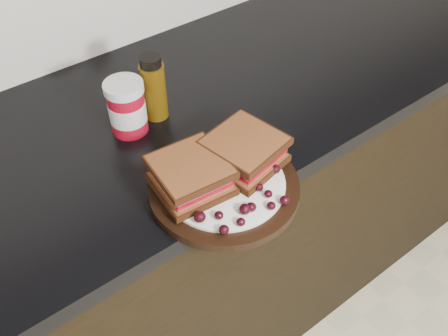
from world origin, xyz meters
The scene contains 30 objects.
base_cabinets centered at (0.00, 1.70, 0.43)m, with size 3.96×0.58×0.86m, color black.
countertop centered at (0.00, 1.70, 0.88)m, with size 3.98×0.60×0.04m, color black.
plate centered at (0.04, 1.45, 0.91)m, with size 0.28×0.28×0.02m, color black.
sandwich_left centered at (-0.01, 1.47, 0.95)m, with size 0.13×0.13×0.06m, color brown, non-canonical shape.
sandwich_right centered at (0.10, 1.46, 0.95)m, with size 0.13×0.13×0.06m, color brown, non-canonical shape.
grape_0 centered at (-0.05, 1.40, 0.93)m, with size 0.02×0.02×0.02m, color black.
grape_1 centered at (-0.02, 1.38, 0.93)m, with size 0.02×0.02×0.01m, color black.
grape_2 centered at (-0.03, 1.35, 0.93)m, with size 0.02×0.02×0.02m, color black.
grape_3 centered at (0.00, 1.35, 0.93)m, with size 0.02×0.02×0.01m, color black.
grape_4 centered at (0.02, 1.37, 0.93)m, with size 0.02×0.02×0.02m, color black.
grape_5 centered at (0.04, 1.36, 0.93)m, with size 0.02×0.02×0.02m, color black.
grape_6 centered at (0.07, 1.35, 0.93)m, with size 0.02×0.02×0.01m, color black.
grape_7 centered at (0.09, 1.34, 0.93)m, with size 0.02×0.02×0.02m, color black.
grape_8 centered at (0.08, 1.37, 0.93)m, with size 0.02×0.02×0.01m, color black.
grape_9 centered at (0.08, 1.39, 0.93)m, with size 0.02×0.02×0.02m, color black.
grape_10 centered at (0.13, 1.41, 0.93)m, with size 0.02×0.02×0.02m, color black.
grape_11 centered at (0.10, 1.43, 0.93)m, with size 0.02×0.02×0.02m, color black.
grape_12 centered at (0.12, 1.45, 0.93)m, with size 0.02×0.02×0.02m, color black.
grape_13 centered at (0.12, 1.49, 0.93)m, with size 0.02×0.02×0.02m, color black.
grape_14 centered at (0.10, 1.50, 0.93)m, with size 0.02×0.02×0.02m, color black.
grape_15 centered at (0.01, 1.47, 0.93)m, with size 0.02×0.02×0.02m, color black.
grape_16 centered at (-0.03, 1.48, 0.93)m, with size 0.02×0.02×0.02m, color black.
grape_17 centered at (-0.02, 1.47, 0.93)m, with size 0.02×0.02×0.02m, color black.
grape_18 centered at (-0.06, 1.45, 0.93)m, with size 0.02×0.02×0.02m, color black.
grape_19 centered at (-0.05, 1.43, 0.93)m, with size 0.02×0.02×0.02m, color black.
grape_20 centered at (0.00, 1.47, 0.93)m, with size 0.02×0.02×0.01m, color black.
grape_21 centered at (-0.02, 1.46, 0.93)m, with size 0.02×0.02×0.01m, color black.
grape_22 centered at (-0.03, 1.44, 0.93)m, with size 0.02×0.02×0.01m, color black.
condiment_jar centered at (-0.01, 1.70, 0.96)m, with size 0.08×0.08×0.12m, color maroon.
oil_bottle centered at (0.06, 1.71, 0.97)m, with size 0.05×0.05×0.15m, color #483107.
Camera 1 is at (-0.34, 0.95, 1.59)m, focal length 40.00 mm.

